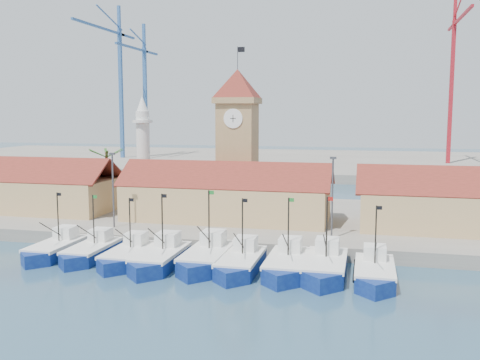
% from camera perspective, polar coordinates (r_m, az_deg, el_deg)
% --- Properties ---
extents(ground, '(400.00, 400.00, 0.00)m').
position_cam_1_polar(ground, '(51.67, -7.15, -10.00)').
color(ground, navy).
rests_on(ground, ground).
extents(quay, '(140.00, 32.00, 1.50)m').
position_cam_1_polar(quay, '(73.77, -0.62, -4.16)').
color(quay, gray).
rests_on(quay, ground).
extents(terminal, '(240.00, 80.00, 2.00)m').
position_cam_1_polar(terminal, '(157.82, 6.94, 1.90)').
color(terminal, gray).
rests_on(terminal, ground).
extents(boat_0, '(3.47, 9.51, 7.19)m').
position_cam_1_polar(boat_0, '(60.57, -19.16, -7.06)').
color(boat_0, navy).
rests_on(boat_0, ground).
extents(boat_1, '(3.41, 9.34, 7.07)m').
position_cam_1_polar(boat_1, '(58.47, -15.66, -7.44)').
color(boat_1, navy).
rests_on(boat_1, ground).
extents(boat_2, '(3.38, 9.27, 7.01)m').
position_cam_1_polar(boat_2, '(55.90, -11.95, -8.01)').
color(boat_2, navy).
rests_on(boat_2, ground).
extents(boat_3, '(3.69, 10.11, 7.65)m').
position_cam_1_polar(boat_3, '(54.09, -8.59, -8.37)').
color(boat_3, navy).
rests_on(boat_3, ground).
extents(boat_4, '(3.86, 10.58, 8.00)m').
position_cam_1_polar(boat_4, '(53.60, -3.60, -8.41)').
color(boat_4, navy).
rests_on(boat_4, ground).
extents(boat_5, '(3.59, 9.83, 7.44)m').
position_cam_1_polar(boat_5, '(51.97, 0.03, -8.96)').
color(boat_5, navy).
rests_on(boat_5, ground).
extents(boat_6, '(3.68, 10.07, 7.62)m').
position_cam_1_polar(boat_6, '(51.47, 4.99, -9.13)').
color(boat_6, navy).
rests_on(boat_6, ground).
extents(boat_7, '(3.79, 10.40, 7.87)m').
position_cam_1_polar(boat_7, '(51.13, 9.07, -9.27)').
color(boat_7, navy).
rests_on(boat_7, ground).
extents(boat_8, '(3.52, 9.63, 7.29)m').
position_cam_1_polar(boat_8, '(50.35, 14.16, -9.73)').
color(boat_8, navy).
rests_on(boat_8, ground).
extents(hall_left, '(31.20, 10.13, 7.61)m').
position_cam_1_polar(hall_left, '(83.40, -23.21, -1.17)').
color(hall_left, tan).
rests_on(hall_left, quay).
extents(hall_center, '(27.04, 10.13, 7.61)m').
position_cam_1_polar(hall_center, '(69.38, -1.42, -2.16)').
color(hall_center, tan).
rests_on(hall_center, quay).
extents(clock_tower, '(5.80, 5.80, 22.70)m').
position_cam_1_polar(clock_tower, '(74.36, -0.26, 4.64)').
color(clock_tower, '#A78256').
rests_on(clock_tower, quay).
extents(minaret, '(3.00, 3.00, 16.30)m').
position_cam_1_polar(minaret, '(81.19, -10.28, 3.16)').
color(minaret, silver).
rests_on(minaret, quay).
extents(palm_tree, '(5.60, 5.03, 8.39)m').
position_cam_1_polar(palm_tree, '(81.84, -14.00, 0.64)').
color(palm_tree, brown).
rests_on(palm_tree, quay).
extents(lamp_posts, '(80.70, 0.25, 9.03)m').
position_cam_1_polar(lamp_posts, '(61.25, -2.88, -1.05)').
color(lamp_posts, '#3F3F44').
rests_on(lamp_posts, quay).
extents(crane_blue_far, '(1.00, 36.13, 44.43)m').
position_cam_1_polar(crane_blue_far, '(163.35, -12.92, 11.06)').
color(crane_blue_far, '#325F9A').
rests_on(crane_blue_far, terminal).
extents(crane_blue_near, '(1.00, 29.01, 40.03)m').
position_cam_1_polar(crane_blue_near, '(167.27, -10.24, 9.99)').
color(crane_blue_near, '#325F9A').
rests_on(crane_blue_near, terminal).
extents(crane_red_right, '(1.00, 34.88, 44.17)m').
position_cam_1_polar(crane_red_right, '(151.49, 21.79, 10.97)').
color(crane_red_right, '#A51923').
rests_on(crane_red_right, terminal).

